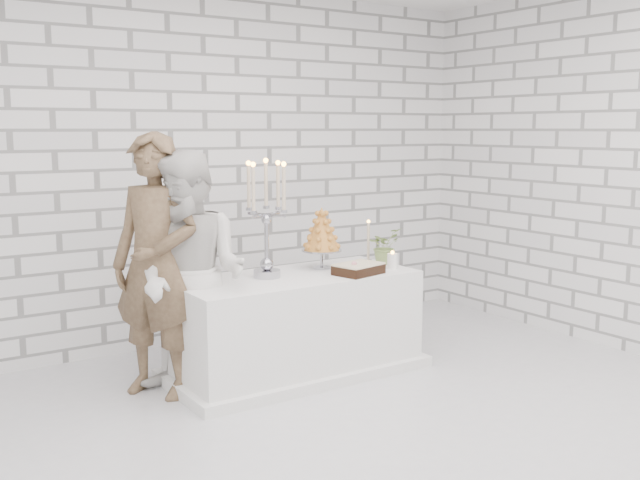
{
  "coord_description": "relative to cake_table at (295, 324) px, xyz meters",
  "views": [
    {
      "loc": [
        -2.34,
        -3.22,
        1.82
      ],
      "look_at": [
        0.47,
        1.0,
        1.05
      ],
      "focal_mm": 41.13,
      "sensor_mm": 36.0,
      "label": 1
    }
  ],
  "objects": [
    {
      "name": "ground",
      "position": [
        -0.45,
        -1.3,
        -0.38
      ],
      "size": [
        6.0,
        5.0,
        0.01
      ],
      "primitive_type": "cube",
      "color": "silver",
      "rests_on": "ground"
    },
    {
      "name": "wall_back",
      "position": [
        -0.45,
        1.2,
        1.12
      ],
      "size": [
        6.0,
        0.01,
        3.0
      ],
      "primitive_type": "cube",
      "color": "white",
      "rests_on": "ground"
    },
    {
      "name": "cake_table",
      "position": [
        0.0,
        0.0,
        0.0
      ],
      "size": [
        1.8,
        0.8,
        0.75
      ],
      "primitive_type": "cube",
      "color": "white",
      "rests_on": "ground"
    },
    {
      "name": "groom",
      "position": [
        -1.01,
        0.16,
        0.53
      ],
      "size": [
        0.73,
        0.79,
        1.8
      ],
      "primitive_type": "imported",
      "rotation": [
        0.0,
        0.0,
        -0.97
      ],
      "color": "brown",
      "rests_on": "ground"
    },
    {
      "name": "bride",
      "position": [
        -0.82,
        -0.01,
        0.47
      ],
      "size": [
        0.99,
        1.04,
        1.68
      ],
      "primitive_type": "imported",
      "rotation": [
        0.0,
        0.0,
        -0.96
      ],
      "color": "silver",
      "rests_on": "ground"
    },
    {
      "name": "candelabra",
      "position": [
        -0.21,
        0.05,
        0.81
      ],
      "size": [
        0.45,
        0.45,
        0.86
      ],
      "primitive_type": null,
      "rotation": [
        0.0,
        0.0,
        -0.34
      ],
      "color": "#A2A3AD",
      "rests_on": "cake_table"
    },
    {
      "name": "croquembouche",
      "position": [
        0.31,
        0.11,
        0.61
      ],
      "size": [
        0.34,
        0.34,
        0.48
      ],
      "primitive_type": null,
      "rotation": [
        0.0,
        0.0,
        -0.1
      ],
      "color": "#A36425",
      "rests_on": "cake_table"
    },
    {
      "name": "chocolate_cake",
      "position": [
        0.41,
        -0.23,
        0.42
      ],
      "size": [
        0.39,
        0.32,
        0.08
      ],
      "primitive_type": "cube",
      "rotation": [
        0.0,
        0.0,
        0.23
      ],
      "color": "black",
      "rests_on": "cake_table"
    },
    {
      "name": "pillar_candle",
      "position": [
        0.75,
        -0.21,
        0.44
      ],
      "size": [
        0.1,
        0.1,
        0.12
      ],
      "primitive_type": "cylinder",
      "rotation": [
        0.0,
        0.0,
        0.23
      ],
      "color": "white",
      "rests_on": "cake_table"
    },
    {
      "name": "extra_taper",
      "position": [
        0.79,
        0.14,
        0.54
      ],
      "size": [
        0.07,
        0.07,
        0.32
      ],
      "primitive_type": "cylinder",
      "rotation": [
        0.0,
        0.0,
        -0.24
      ],
      "color": "beige",
      "rests_on": "cake_table"
    },
    {
      "name": "flowers",
      "position": [
        0.85,
        0.01,
        0.52
      ],
      "size": [
        0.31,
        0.29,
        0.29
      ],
      "primitive_type": "imported",
      "rotation": [
        0.0,
        0.0,
        0.29
      ],
      "color": "#4A783B",
      "rests_on": "cake_table"
    }
  ]
}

